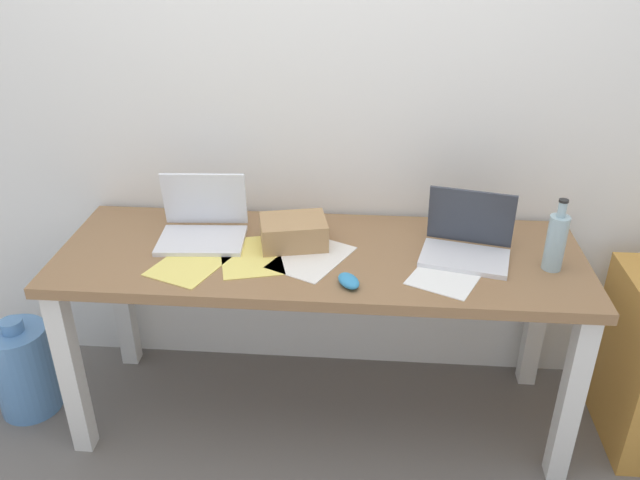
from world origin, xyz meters
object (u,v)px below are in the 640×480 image
(desk, at_px, (320,277))
(computer_mouse, at_px, (349,281))
(laptop_left, at_px, (203,226))
(water_cooler_jug, at_px, (24,369))
(cardboard_box, at_px, (294,232))
(beer_bottle, at_px, (556,241))
(laptop_right, at_px, (467,243))

(desk, bearing_deg, computer_mouse, -62.71)
(laptop_left, height_order, water_cooler_jug, laptop_left)
(computer_mouse, bearing_deg, cardboard_box, 99.73)
(beer_bottle, relative_size, cardboard_box, 1.10)
(laptop_right, relative_size, computer_mouse, 3.43)
(desk, distance_m, beer_bottle, 0.83)
(laptop_left, distance_m, water_cooler_jug, 0.98)
(beer_bottle, relative_size, water_cooler_jug, 0.60)
(beer_bottle, xyz_separation_m, cardboard_box, (-0.90, 0.10, -0.05))
(laptop_right, distance_m, computer_mouse, 0.47)
(cardboard_box, bearing_deg, beer_bottle, -6.38)
(laptop_left, relative_size, computer_mouse, 3.30)
(laptop_left, height_order, computer_mouse, laptop_left)
(computer_mouse, bearing_deg, laptop_left, 123.34)
(laptop_right, xyz_separation_m, computer_mouse, (-0.41, -0.23, -0.03))
(water_cooler_jug, bearing_deg, laptop_left, 11.21)
(laptop_right, xyz_separation_m, water_cooler_jug, (-1.72, -0.09, -0.61))
(cardboard_box, bearing_deg, laptop_right, -3.02)
(laptop_right, xyz_separation_m, cardboard_box, (-0.62, 0.03, -0.00))
(beer_bottle, bearing_deg, laptop_right, 166.42)
(cardboard_box, distance_m, water_cooler_jug, 1.26)
(desk, relative_size, computer_mouse, 18.93)
(desk, height_order, computer_mouse, computer_mouse)
(computer_mouse, distance_m, cardboard_box, 0.34)
(desk, bearing_deg, water_cooler_jug, -176.60)
(laptop_left, xyz_separation_m, beer_bottle, (1.25, -0.13, 0.06))
(desk, bearing_deg, laptop_left, 170.05)
(beer_bottle, xyz_separation_m, computer_mouse, (-0.69, -0.17, -0.09))
(beer_bottle, distance_m, water_cooler_jug, 2.11)
(desk, relative_size, laptop_right, 5.52)
(laptop_left, distance_m, beer_bottle, 1.26)
(laptop_right, height_order, cardboard_box, laptop_right)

